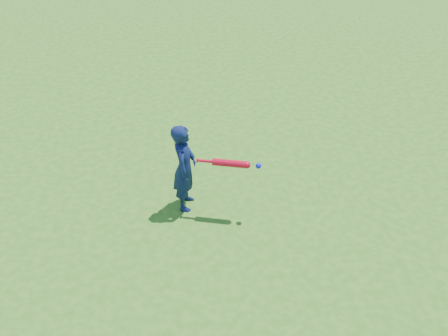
# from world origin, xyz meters

# --- Properties ---
(ground) EXTENTS (80.00, 80.00, 0.00)m
(ground) POSITION_xyz_m (0.00, 0.00, 0.00)
(ground) COLOR #2E6818
(ground) RESTS_ON ground
(child) EXTENTS (0.35, 0.48, 1.21)m
(child) POSITION_xyz_m (-0.58, 0.31, 0.60)
(child) COLOR #0E1944
(child) RESTS_ON ground
(bat_swing) EXTENTS (0.78, 0.22, 0.09)m
(bat_swing) POSITION_xyz_m (0.01, 0.14, 0.77)
(bat_swing) COLOR red
(bat_swing) RESTS_ON ground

